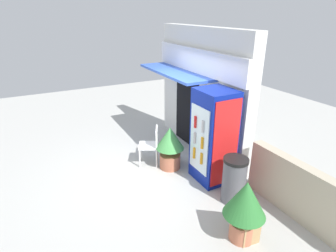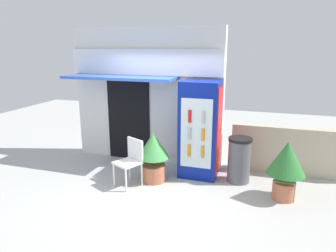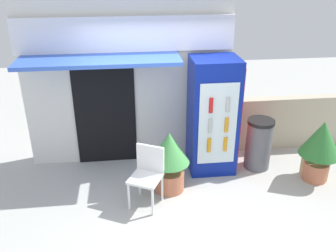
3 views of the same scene
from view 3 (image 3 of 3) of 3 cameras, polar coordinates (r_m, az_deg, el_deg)
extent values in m
plane|color=#B2B2AD|center=(5.55, 0.24, -12.57)|extent=(16.00, 16.00, 0.00)
cube|color=silver|center=(6.27, -6.35, 7.65)|extent=(3.50, 0.29, 3.04)
cube|color=white|center=(5.90, -6.67, 14.21)|extent=(3.50, 0.08, 0.56)
cube|color=blue|center=(5.64, -10.80, 10.20)|extent=(2.46, 0.78, 0.06)
cube|color=black|center=(6.32, -9.89, 2.19)|extent=(1.04, 0.03, 1.93)
cube|color=navy|center=(6.06, 7.05, 1.58)|extent=(0.77, 0.68, 1.97)
cube|color=silver|center=(5.75, 7.85, 0.18)|extent=(0.61, 0.02, 1.38)
cube|color=red|center=(6.16, 10.60, 1.74)|extent=(0.02, 0.61, 1.78)
cylinder|color=orange|center=(5.86, 6.49, -3.01)|extent=(0.06, 0.06, 0.24)
cylinder|color=orange|center=(5.92, 9.02, -2.85)|extent=(0.06, 0.06, 0.24)
cylinder|color=#B2B2B7|center=(5.71, 6.67, 0.04)|extent=(0.06, 0.06, 0.24)
cylinder|color=orange|center=(5.77, 9.23, 0.18)|extent=(0.06, 0.06, 0.24)
cylinder|color=red|center=(5.57, 6.81, 3.26)|extent=(0.06, 0.06, 0.24)
cylinder|color=#B2B2B7|center=(5.63, 9.44, 3.36)|extent=(0.06, 0.06, 0.24)
cylinder|color=white|center=(5.39, -6.21, -11.07)|extent=(0.04, 0.04, 0.45)
cylinder|color=white|center=(5.26, -2.46, -11.95)|extent=(0.04, 0.04, 0.45)
cylinder|color=white|center=(5.67, -4.50, -8.92)|extent=(0.04, 0.04, 0.45)
cylinder|color=white|center=(5.55, -0.92, -9.69)|extent=(0.04, 0.04, 0.45)
cube|color=white|center=(5.32, -3.59, -8.24)|extent=(0.58, 0.59, 0.04)
cube|color=white|center=(5.35, -2.81, -5.08)|extent=(0.40, 0.23, 0.42)
cylinder|color=#BC6B4C|center=(5.82, 0.20, -8.51)|extent=(0.47, 0.47, 0.34)
cylinder|color=brown|center=(5.68, 0.20, -6.42)|extent=(0.05, 0.05, 0.16)
cone|color=#47994C|center=(5.51, 0.20, -3.47)|extent=(0.63, 0.63, 0.50)
cylinder|color=#BC6B4C|center=(6.53, 22.24, -6.58)|extent=(0.39, 0.39, 0.32)
cylinder|color=brown|center=(6.41, 22.58, -4.76)|extent=(0.05, 0.05, 0.15)
cone|color=#2D7533|center=(6.25, 23.14, -1.81)|extent=(0.65, 0.65, 0.59)
cylinder|color=#595960|center=(6.46, 14.09, -3.01)|extent=(0.44, 0.44, 0.85)
cylinder|color=black|center=(6.26, 14.52, 0.65)|extent=(0.46, 0.46, 0.06)
cube|color=#B7AD93|center=(7.42, 20.09, 0.68)|extent=(2.58, 0.21, 1.01)
cube|color=tan|center=(6.57, 22.10, -6.18)|extent=(0.39, 0.34, 0.35)
camera|label=1|loc=(5.94, 63.89, 11.39)|focal=29.69mm
camera|label=2|loc=(2.76, 87.24, -16.69)|focal=32.70mm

